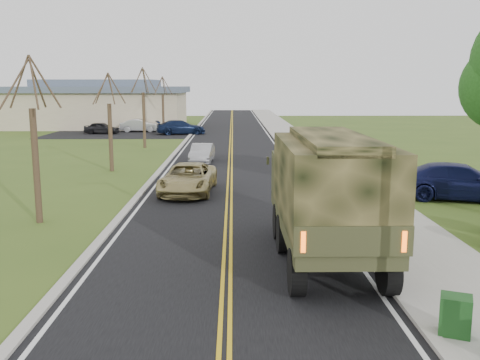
{
  "coord_description": "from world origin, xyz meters",
  "views": [
    {
      "loc": [
        0.18,
        -9.31,
        5.02
      ],
      "look_at": [
        0.41,
        8.76,
        1.8
      ],
      "focal_mm": 40.0,
      "sensor_mm": 36.0,
      "label": 1
    }
  ],
  "objects_px": {
    "suv_champagne": "(188,179)",
    "pickup_navy": "(460,182)",
    "military_truck": "(326,189)",
    "utility_box_near": "(455,315)",
    "sedan_silver": "(202,154)"
  },
  "relations": [
    {
      "from": "suv_champagne",
      "to": "pickup_navy",
      "type": "relative_size",
      "value": 0.91
    },
    {
      "from": "pickup_navy",
      "to": "military_truck",
      "type": "bearing_deg",
      "value": 153.5
    },
    {
      "from": "military_truck",
      "to": "utility_box_near",
      "type": "xyz_separation_m",
      "value": [
        1.79,
        -4.82,
        -1.63
      ]
    },
    {
      "from": "pickup_navy",
      "to": "sedan_silver",
      "type": "bearing_deg",
      "value": 61.66
    },
    {
      "from": "suv_champagne",
      "to": "utility_box_near",
      "type": "distance_m",
      "value": 16.15
    },
    {
      "from": "sedan_silver",
      "to": "suv_champagne",
      "type": "bearing_deg",
      "value": -87.03
    },
    {
      "from": "suv_champagne",
      "to": "sedan_silver",
      "type": "bearing_deg",
      "value": 93.54
    },
    {
      "from": "sedan_silver",
      "to": "pickup_navy",
      "type": "height_order",
      "value": "pickup_navy"
    },
    {
      "from": "pickup_navy",
      "to": "utility_box_near",
      "type": "xyz_separation_m",
      "value": [
        -5.63,
        -13.15,
        -0.3
      ]
    },
    {
      "from": "military_truck",
      "to": "pickup_navy",
      "type": "height_order",
      "value": "military_truck"
    },
    {
      "from": "pickup_navy",
      "to": "utility_box_near",
      "type": "distance_m",
      "value": 14.31
    },
    {
      "from": "military_truck",
      "to": "suv_champagne",
      "type": "bearing_deg",
      "value": 115.5
    },
    {
      "from": "military_truck",
      "to": "pickup_navy",
      "type": "relative_size",
      "value": 1.35
    },
    {
      "from": "utility_box_near",
      "to": "suv_champagne",
      "type": "bearing_deg",
      "value": 136.51
    },
    {
      "from": "military_truck",
      "to": "utility_box_near",
      "type": "bearing_deg",
      "value": -69.7
    }
  ]
}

